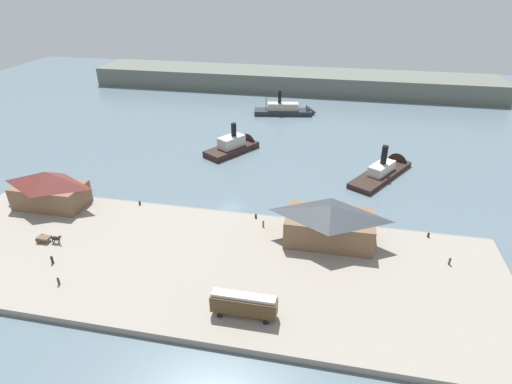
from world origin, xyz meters
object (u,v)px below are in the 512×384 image
object	(u,v)px
pedestrian_at_waters_edge	(450,261)
mooring_post_east	(428,235)
street_tram	(244,304)
pedestrian_walking_east	(58,281)
pedestrian_near_east_shed	(52,260)
ferry_moored_east	(388,168)
ferry_outer_harbor	(290,110)
mooring_post_center_east	(140,203)
ferry_shed_west_terminal	(49,189)
mooring_post_west	(256,216)
ferry_shed_east_terminal	(330,223)
ferry_approaching_west	(237,145)
pedestrian_walking_west	(263,224)
horse_cart	(48,238)

from	to	relation	value
pedestrian_at_waters_edge	mooring_post_east	distance (m)	8.82
street_tram	pedestrian_walking_east	bearing A→B (deg)	178.53
mooring_post_east	pedestrian_near_east_shed	bearing A→B (deg)	-161.91
street_tram	pedestrian_near_east_shed	distance (m)	37.81
mooring_post_east	ferry_moored_east	size ratio (longest dim) A/B	0.04
street_tram	ferry_outer_harbor	distance (m)	106.20
pedestrian_walking_east	ferry_outer_harbor	bearing A→B (deg)	75.94
mooring_post_center_east	ferry_shed_west_terminal	bearing A→B (deg)	-168.02
ferry_shed_west_terminal	mooring_post_west	bearing A→B (deg)	4.64
ferry_shed_east_terminal	ferry_outer_harbor	bearing A→B (deg)	102.40
pedestrian_near_east_shed	mooring_post_center_east	size ratio (longest dim) A/B	1.97
ferry_moored_east	ferry_approaching_west	bearing A→B (deg)	170.84
pedestrian_walking_east	mooring_post_east	distance (m)	69.92
ferry_moored_east	ferry_shed_west_terminal	bearing A→B (deg)	-154.90
pedestrian_near_east_shed	ferry_outer_harbor	distance (m)	104.88
pedestrian_walking_west	mooring_post_west	bearing A→B (deg)	126.03
mooring_post_west	pedestrian_near_east_shed	bearing A→B (deg)	-145.78
pedestrian_near_east_shed	pedestrian_walking_east	bearing A→B (deg)	-46.79
horse_cart	ferry_shed_east_terminal	bearing A→B (deg)	12.24
pedestrian_near_east_shed	ferry_shed_west_terminal	bearing A→B (deg)	124.54
ferry_shed_east_terminal	ferry_moored_east	size ratio (longest dim) A/B	0.68
ferry_moored_east	mooring_post_east	bearing A→B (deg)	-80.49
mooring_post_center_east	ferry_approaching_west	distance (m)	41.10
pedestrian_near_east_shed	mooring_post_east	size ratio (longest dim) A/B	1.97
street_tram	ferry_moored_east	bearing A→B (deg)	66.63
ferry_approaching_west	ferry_shed_east_terminal	bearing A→B (deg)	-56.41
mooring_post_west	street_tram	bearing A→B (deg)	-82.27
mooring_post_east	ferry_outer_harbor	xyz separation A→B (m)	(-37.95, 77.67, -0.15)
pedestrian_near_east_shed	pedestrian_walking_west	size ratio (longest dim) A/B	1.17
pedestrian_near_east_shed	ferry_moored_east	world-z (taller)	ferry_moored_east
pedestrian_walking_west	horse_cart	bearing A→B (deg)	-161.03
street_tram	horse_cart	xyz separation A→B (m)	(-42.19, 11.64, -1.54)
street_tram	pedestrian_near_east_shed	bearing A→B (deg)	171.17
mooring_post_center_east	mooring_post_east	size ratio (longest dim) A/B	1.00
horse_cart	ferry_outer_harbor	xyz separation A→B (m)	(35.86, 94.35, -0.63)
mooring_post_west	ferry_outer_harbor	distance (m)	77.48
mooring_post_center_east	ferry_shed_east_terminal	bearing A→B (deg)	-7.33
ferry_shed_east_terminal	pedestrian_at_waters_edge	world-z (taller)	ferry_shed_east_terminal
pedestrian_walking_east	pedestrian_at_waters_edge	bearing A→B (deg)	15.91
ferry_outer_harbor	ferry_shed_east_terminal	bearing A→B (deg)	-77.60
pedestrian_near_east_shed	mooring_post_west	bearing A→B (deg)	34.22
ferry_approaching_west	ferry_moored_east	distance (m)	44.40
mooring_post_east	ferry_approaching_west	xyz separation A→B (m)	(-49.24, 39.40, -0.02)
pedestrian_walking_east	ferry_outer_harbor	world-z (taller)	ferry_outer_harbor
ferry_shed_west_terminal	pedestrian_near_east_shed	bearing A→B (deg)	-55.46
pedestrian_near_east_shed	ferry_approaching_west	xyz separation A→B (m)	(19.70, 61.92, -0.38)
mooring_post_east	ferry_approaching_west	world-z (taller)	ferry_approaching_west
horse_cart	mooring_post_west	bearing A→B (deg)	23.82
ferry_shed_west_terminal	street_tram	distance (m)	56.18
ferry_moored_east	street_tram	bearing A→B (deg)	-113.37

